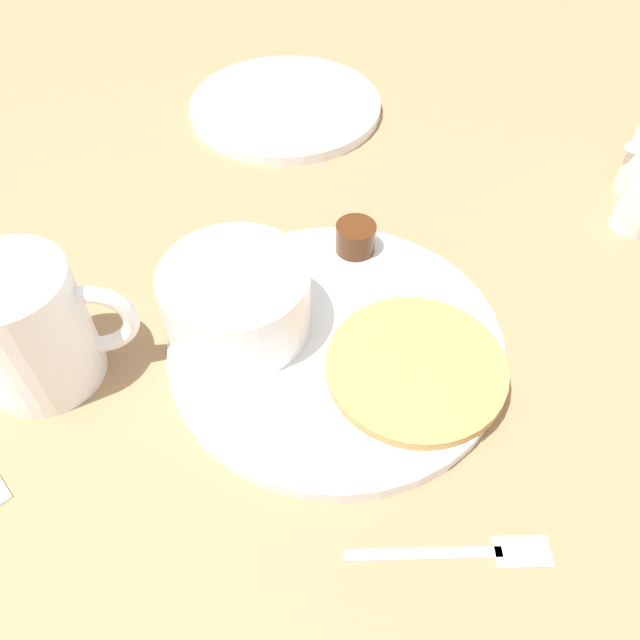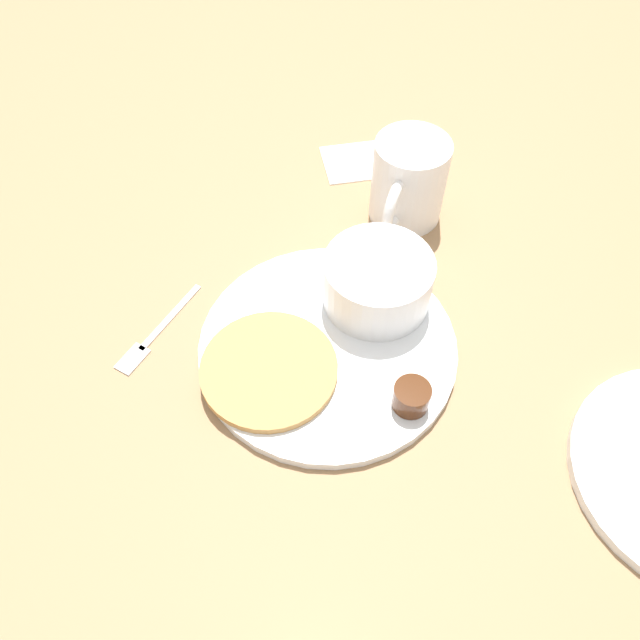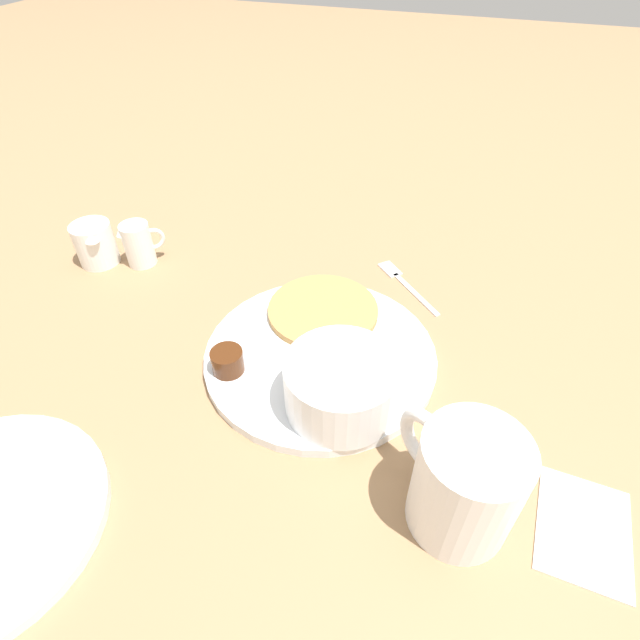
# 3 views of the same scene
# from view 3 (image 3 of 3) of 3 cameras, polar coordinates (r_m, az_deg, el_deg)

# --- Properties ---
(ground_plane) EXTENTS (4.00, 4.00, 0.00)m
(ground_plane) POSITION_cam_3_polar(r_m,az_deg,el_deg) (0.59, 0.04, -4.46)
(ground_plane) COLOR #93704C
(plate) EXTENTS (0.27, 0.27, 0.01)m
(plate) POSITION_cam_3_polar(r_m,az_deg,el_deg) (0.58, 0.04, -4.05)
(plate) COLOR white
(plate) RESTS_ON ground_plane
(pancake_stack) EXTENTS (0.14, 0.14, 0.01)m
(pancake_stack) POSITION_cam_3_polar(r_m,az_deg,el_deg) (0.63, 0.34, 1.11)
(pancake_stack) COLOR #B78447
(pancake_stack) RESTS_ON plate
(bowl) EXTENTS (0.12, 0.12, 0.06)m
(bowl) POSITION_cam_3_polar(r_m,az_deg,el_deg) (0.50, 2.43, -7.29)
(bowl) COLOR white
(bowl) RESTS_ON plate
(syrup_cup) EXTENTS (0.04, 0.04, 0.03)m
(syrup_cup) POSITION_cam_3_polar(r_m,az_deg,el_deg) (0.56, -10.53, -4.64)
(syrup_cup) COLOR #47230F
(syrup_cup) RESTS_ON plate
(butter_ramekin) EXTENTS (0.04, 0.04, 0.04)m
(butter_ramekin) POSITION_cam_3_polar(r_m,az_deg,el_deg) (0.50, 1.37, -10.92)
(butter_ramekin) COLOR white
(butter_ramekin) RESTS_ON plate
(coffee_mug) EXTENTS (0.10, 0.11, 0.10)m
(coffee_mug) POSITION_cam_3_polar(r_m,az_deg,el_deg) (0.45, 16.08, -17.38)
(coffee_mug) COLOR white
(coffee_mug) RESTS_ON ground_plane
(creamer_pitcher_near) EXTENTS (0.05, 0.05, 0.07)m
(creamer_pitcher_near) POSITION_cam_3_polar(r_m,az_deg,el_deg) (0.76, -20.01, 8.20)
(creamer_pitcher_near) COLOR white
(creamer_pitcher_near) RESTS_ON ground_plane
(creamer_pitcher_far) EXTENTS (0.07, 0.06, 0.06)m
(creamer_pitcher_far) POSITION_cam_3_polar(r_m,az_deg,el_deg) (0.79, -24.33, 8.02)
(creamer_pitcher_far) COLOR white
(creamer_pitcher_far) RESTS_ON ground_plane
(fork) EXTENTS (0.10, 0.10, 0.00)m
(fork) POSITION_cam_3_polar(r_m,az_deg,el_deg) (0.71, 9.39, 4.47)
(fork) COLOR silver
(fork) RESTS_ON ground_plane
(napkin) EXTENTS (0.11, 0.08, 0.00)m
(napkin) POSITION_cam_3_polar(r_m,az_deg,el_deg) (0.52, 27.93, -20.35)
(napkin) COLOR white
(napkin) RESTS_ON ground_plane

